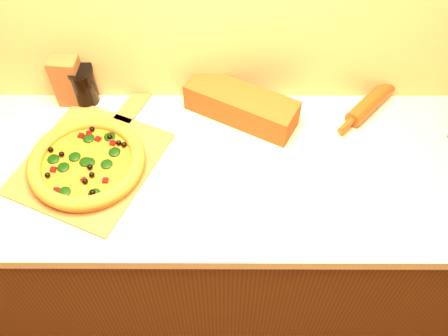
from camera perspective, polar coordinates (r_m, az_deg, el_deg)
cabinet at (r=2.00m, az=-2.76°, el=-8.03°), size 2.80×0.65×0.86m
countertop at (r=1.63m, az=-3.36°, el=-0.29°), size 2.84×0.68×0.04m
pizza_peel at (r=1.68m, az=-14.76°, el=1.01°), size 0.54×0.63×0.01m
pizza at (r=1.63m, az=-15.40°, el=0.63°), size 0.37×0.37×0.05m
rolling_pin at (r=1.85m, az=16.91°, el=7.65°), size 0.31×0.33×0.06m
bread_bag at (r=1.71m, az=1.97°, el=7.17°), size 0.40×0.29×0.11m
paper_bag at (r=1.82m, az=-17.31°, el=9.54°), size 0.10×0.08×0.19m
dark_jar at (r=1.82m, az=-15.87°, el=9.20°), size 0.10×0.10×0.15m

